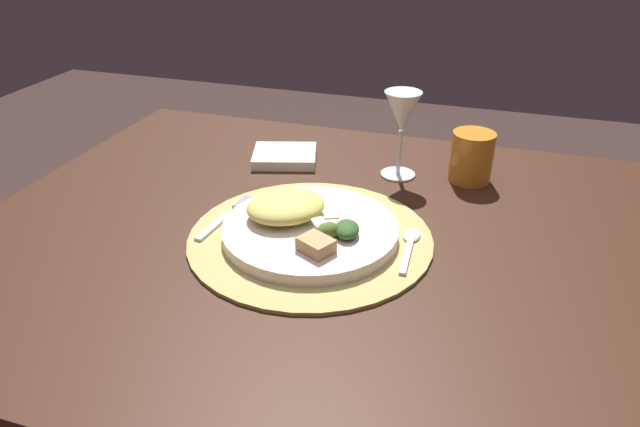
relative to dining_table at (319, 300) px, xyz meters
name	(u,v)px	position (x,y,z in m)	size (l,w,h in m)	color
dining_table	(319,300)	(0.00, 0.00, 0.00)	(1.13, 0.92, 0.75)	#371C11
placemat	(310,238)	(-0.01, -0.02, 0.14)	(0.38, 0.38, 0.01)	tan
dinner_plate	(310,231)	(-0.01, -0.02, 0.15)	(0.27, 0.27, 0.02)	silver
pasta_serving	(286,206)	(-0.05, -0.01, 0.18)	(0.13, 0.11, 0.04)	#D9D25F
salad_greens	(338,229)	(0.04, -0.04, 0.17)	(0.08, 0.07, 0.03)	#4F5E33
bread_piece	(316,245)	(0.03, -0.09, 0.17)	(0.05, 0.04, 0.02)	tan
fork	(222,219)	(-0.16, -0.02, 0.14)	(0.03, 0.16, 0.00)	silver
spoon	(410,242)	(0.15, 0.00, 0.14)	(0.03, 0.13, 0.01)	silver
napkin	(285,156)	(-0.15, 0.25, 0.14)	(0.13, 0.11, 0.02)	white
wine_glass	(402,115)	(0.08, 0.25, 0.26)	(0.07, 0.07, 0.16)	silver
amber_tumbler	(472,157)	(0.21, 0.27, 0.18)	(0.08, 0.08, 0.09)	orange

